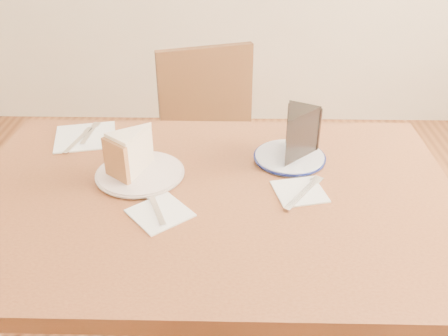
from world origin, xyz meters
TOP-DOWN VIEW (x-y plane):
  - table at (0.00, 0.00)m, footprint 1.20×0.80m
  - chair_far at (-0.01, 0.64)m, footprint 0.54×0.54m
  - plate_cream at (-0.19, 0.08)m, footprint 0.22×0.22m
  - plate_navy at (0.20, 0.17)m, footprint 0.19×0.19m
  - carrot_cake at (-0.20, 0.09)m, footprint 0.14×0.14m
  - chocolate_cake at (0.21, 0.16)m, footprint 0.14×0.15m
  - napkin_cream at (-0.11, -0.09)m, footprint 0.17×0.17m
  - napkin_navy at (0.21, 0.01)m, footprint 0.14×0.14m
  - napkin_spare at (-0.38, 0.28)m, footprint 0.21×0.21m
  - fork_cream at (-0.12, -0.07)m, footprint 0.06×0.14m
  - knife_navy at (0.22, -0.00)m, footprint 0.11×0.15m
  - fork_spare at (-0.37, 0.30)m, footprint 0.02×0.14m
  - knife_spare at (-0.39, 0.25)m, footprint 0.05×0.16m

SIDE VIEW (x-z plane):
  - chair_far at x=-0.01m, z-range 0.05..0.92m
  - table at x=0.00m, z-range 0.28..1.03m
  - napkin_cream at x=-0.11m, z-range 0.75..0.75m
  - napkin_navy at x=0.21m, z-range 0.75..0.75m
  - napkin_spare at x=-0.38m, z-range 0.75..0.75m
  - plate_cream at x=-0.19m, z-range 0.75..0.76m
  - plate_navy at x=0.20m, z-range 0.75..0.76m
  - fork_cream at x=-0.12m, z-range 0.75..0.76m
  - knife_navy at x=0.22m, z-range 0.75..0.76m
  - fork_spare at x=-0.37m, z-range 0.75..0.76m
  - knife_spare at x=-0.39m, z-range 0.75..0.76m
  - carrot_cake at x=-0.20m, z-range 0.76..0.86m
  - chocolate_cake at x=0.21m, z-range 0.76..0.88m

